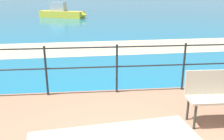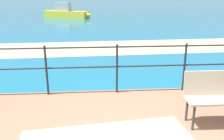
% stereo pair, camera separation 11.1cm
% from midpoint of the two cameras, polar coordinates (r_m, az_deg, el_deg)
% --- Properties ---
extents(sea_water, '(90.00, 90.00, 0.01)m').
position_cam_midpoint_polar(sea_water, '(42.45, -3.94, 14.80)').
color(sea_water, '#196B8E').
rests_on(sea_water, ground).
extents(beach_strip, '(54.07, 5.06, 0.01)m').
position_cam_midpoint_polar(beach_strip, '(9.90, -1.27, 5.30)').
color(beach_strip, tan).
rests_on(beach_strip, ground).
extents(railing_fence, '(5.94, 0.04, 1.06)m').
position_cam_midpoint_polar(railing_fence, '(5.09, 1.82, 1.78)').
color(railing_fence, '#1E2328').
rests_on(railing_fence, patio_paving).
extents(boat_near, '(4.52, 2.79, 1.36)m').
position_cam_midpoint_polar(boat_near, '(22.75, -10.52, 13.14)').
color(boat_near, yellow).
rests_on(boat_near, sea_water).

